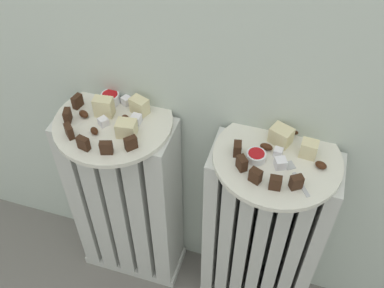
# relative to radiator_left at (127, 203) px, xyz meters

# --- Properties ---
(radiator_left) EXTENTS (0.31, 0.14, 0.63)m
(radiator_left) POSITION_rel_radiator_left_xyz_m (0.00, 0.00, 0.00)
(radiator_left) COLOR silver
(radiator_left) RESTS_ON ground_plane
(radiator_right) EXTENTS (0.31, 0.14, 0.63)m
(radiator_right) POSITION_rel_radiator_left_xyz_m (0.40, 0.00, 0.00)
(radiator_right) COLOR silver
(radiator_right) RESTS_ON ground_plane
(plate_left) EXTENTS (0.29, 0.29, 0.01)m
(plate_left) POSITION_rel_radiator_left_xyz_m (0.00, 0.00, 0.32)
(plate_left) COLOR silver
(plate_left) RESTS_ON radiator_left
(plate_right) EXTENTS (0.29, 0.29, 0.01)m
(plate_right) POSITION_rel_radiator_left_xyz_m (0.40, 0.00, 0.32)
(plate_right) COLOR silver
(plate_right) RESTS_ON radiator_right
(dark_cake_slice_left_0) EXTENTS (0.02, 0.03, 0.03)m
(dark_cake_slice_left_0) POSITION_rel_radiator_left_xyz_m (-0.10, 0.02, 0.35)
(dark_cake_slice_left_0) COLOR #382114
(dark_cake_slice_left_0) RESTS_ON plate_left
(dark_cake_slice_left_1) EXTENTS (0.02, 0.03, 0.03)m
(dark_cake_slice_left_1) POSITION_rel_radiator_left_xyz_m (-0.10, -0.03, 0.35)
(dark_cake_slice_left_1) COLOR #382114
(dark_cake_slice_left_1) RESTS_ON plate_left
(dark_cake_slice_left_2) EXTENTS (0.03, 0.03, 0.03)m
(dark_cake_slice_left_2) POSITION_rel_radiator_left_xyz_m (-0.07, -0.08, 0.35)
(dark_cake_slice_left_2) COLOR #382114
(dark_cake_slice_left_2) RESTS_ON plate_left
(dark_cake_slice_left_3) EXTENTS (0.03, 0.02, 0.03)m
(dark_cake_slice_left_3) POSITION_rel_radiator_left_xyz_m (-0.02, -0.10, 0.35)
(dark_cake_slice_left_3) COLOR #382114
(dark_cake_slice_left_3) RESTS_ON plate_left
(dark_cake_slice_left_4) EXTENTS (0.03, 0.02, 0.03)m
(dark_cake_slice_left_4) POSITION_rel_radiator_left_xyz_m (0.03, -0.10, 0.35)
(dark_cake_slice_left_4) COLOR #382114
(dark_cake_slice_left_4) RESTS_ON plate_left
(dark_cake_slice_left_5) EXTENTS (0.03, 0.03, 0.03)m
(dark_cake_slice_left_5) POSITION_rel_radiator_left_xyz_m (0.08, -0.07, 0.35)
(dark_cake_slice_left_5) COLOR #382114
(dark_cake_slice_left_5) RESTS_ON plate_left
(marble_cake_slice_left_0) EXTENTS (0.05, 0.04, 0.04)m
(marble_cake_slice_left_0) POSITION_rel_radiator_left_xyz_m (0.05, -0.03, 0.35)
(marble_cake_slice_left_0) COLOR beige
(marble_cake_slice_left_0) RESTS_ON plate_left
(marble_cake_slice_left_1) EXTENTS (0.05, 0.03, 0.05)m
(marble_cake_slice_left_1) POSITION_rel_radiator_left_xyz_m (-0.03, 0.01, 0.35)
(marble_cake_slice_left_1) COLOR beige
(marble_cake_slice_left_1) RESTS_ON plate_left
(marble_cake_slice_left_2) EXTENTS (0.05, 0.04, 0.04)m
(marble_cake_slice_left_2) POSITION_rel_radiator_left_xyz_m (0.05, 0.05, 0.35)
(marble_cake_slice_left_2) COLOR beige
(marble_cake_slice_left_2) RESTS_ON plate_left
(turkish_delight_left_0) EXTENTS (0.03, 0.03, 0.02)m
(turkish_delight_left_0) POSITION_rel_radiator_left_xyz_m (0.01, 0.07, 0.34)
(turkish_delight_left_0) COLOR white
(turkish_delight_left_0) RESTS_ON plate_left
(turkish_delight_left_1) EXTENTS (0.03, 0.03, 0.02)m
(turkish_delight_left_1) POSITION_rel_radiator_left_xyz_m (-0.01, -0.02, 0.34)
(turkish_delight_left_1) COLOR white
(turkish_delight_left_1) RESTS_ON plate_left
(turkish_delight_left_2) EXTENTS (0.02, 0.02, 0.02)m
(turkish_delight_left_2) POSITION_rel_radiator_left_xyz_m (0.06, 0.01, 0.34)
(turkish_delight_left_2) COLOR white
(turkish_delight_left_2) RESTS_ON plate_left
(medjool_date_left_0) EXTENTS (0.03, 0.03, 0.02)m
(medjool_date_left_0) POSITION_rel_radiator_left_xyz_m (-0.02, -0.05, 0.34)
(medjool_date_left_0) COLOR #3D1E0F
(medjool_date_left_0) RESTS_ON plate_left
(medjool_date_left_1) EXTENTS (0.03, 0.03, 0.02)m
(medjool_date_left_1) POSITION_rel_radiator_left_xyz_m (-0.07, -0.01, 0.34)
(medjool_date_left_1) COLOR #3D1E0F
(medjool_date_left_1) RESTS_ON plate_left
(medjool_date_left_2) EXTENTS (0.03, 0.04, 0.02)m
(medjool_date_left_2) POSITION_rel_radiator_left_xyz_m (0.03, 0.00, 0.34)
(medjool_date_left_2) COLOR #3D1E0F
(medjool_date_left_2) RESTS_ON plate_left
(jam_bowl_left) EXTENTS (0.05, 0.05, 0.03)m
(jam_bowl_left) POSITION_rel_radiator_left_xyz_m (-0.03, 0.06, 0.34)
(jam_bowl_left) COLOR white
(jam_bowl_left) RESTS_ON plate_left
(dark_cake_slice_right_0) EXTENTS (0.02, 0.03, 0.03)m
(dark_cake_slice_right_0) POSITION_rel_radiator_left_xyz_m (0.31, -0.02, 0.35)
(dark_cake_slice_right_0) COLOR #382114
(dark_cake_slice_right_0) RESTS_ON plate_right
(dark_cake_slice_right_1) EXTENTS (0.03, 0.03, 0.03)m
(dark_cake_slice_right_1) POSITION_rel_radiator_left_xyz_m (0.33, -0.06, 0.35)
(dark_cake_slice_right_1) COLOR #382114
(dark_cake_slice_right_1) RESTS_ON plate_right
(dark_cake_slice_right_2) EXTENTS (0.03, 0.03, 0.03)m
(dark_cake_slice_right_2) POSITION_rel_radiator_left_xyz_m (0.36, -0.08, 0.35)
(dark_cake_slice_right_2) COLOR #382114
(dark_cake_slice_right_2) RESTS_ON plate_right
(dark_cake_slice_right_3) EXTENTS (0.03, 0.02, 0.03)m
(dark_cake_slice_right_3) POSITION_rel_radiator_left_xyz_m (0.41, -0.09, 0.35)
(dark_cake_slice_right_3) COLOR #382114
(dark_cake_slice_right_3) RESTS_ON plate_right
(dark_cake_slice_right_4) EXTENTS (0.03, 0.03, 0.03)m
(dark_cake_slice_right_4) POSITION_rel_radiator_left_xyz_m (0.45, -0.08, 0.35)
(dark_cake_slice_right_4) COLOR #382114
(dark_cake_slice_right_4) RESTS_ON plate_right
(marble_cake_slice_right_0) EXTENTS (0.04, 0.03, 0.04)m
(marble_cake_slice_right_0) POSITION_rel_radiator_left_xyz_m (0.46, 0.02, 0.35)
(marble_cake_slice_right_0) COLOR beige
(marble_cake_slice_right_0) RESTS_ON plate_right
(marble_cake_slice_right_1) EXTENTS (0.06, 0.05, 0.04)m
(marble_cake_slice_right_1) POSITION_rel_radiator_left_xyz_m (0.40, 0.05, 0.35)
(marble_cake_slice_right_1) COLOR beige
(marble_cake_slice_right_1) RESTS_ON plate_right
(turkish_delight_right_0) EXTENTS (0.02, 0.02, 0.02)m
(turkish_delight_right_0) POSITION_rel_radiator_left_xyz_m (0.40, 0.00, 0.34)
(turkish_delight_right_0) COLOR white
(turkish_delight_right_0) RESTS_ON plate_right
(turkish_delight_right_1) EXTENTS (0.03, 0.03, 0.02)m
(turkish_delight_right_1) POSITION_rel_radiator_left_xyz_m (0.41, -0.03, 0.34)
(turkish_delight_right_1) COLOR white
(turkish_delight_right_1) RESTS_ON plate_right
(medjool_date_right_0) EXTENTS (0.03, 0.02, 0.02)m
(medjool_date_right_0) POSITION_rel_radiator_left_xyz_m (0.37, 0.01, 0.34)
(medjool_date_right_0) COLOR #3D1E0F
(medjool_date_right_0) RESTS_ON plate_right
(medjool_date_right_1) EXTENTS (0.03, 0.03, 0.02)m
(medjool_date_right_1) POSITION_rel_radiator_left_xyz_m (0.49, -0.00, 0.34)
(medjool_date_right_1) COLOR #3D1E0F
(medjool_date_right_1) RESTS_ON plate_right
(medjool_date_right_2) EXTENTS (0.03, 0.02, 0.02)m
(medjool_date_right_2) POSITION_rel_radiator_left_xyz_m (0.42, 0.08, 0.34)
(medjool_date_right_2) COLOR #3D1E0F
(medjool_date_right_2) RESTS_ON plate_right
(jam_bowl_right) EXTENTS (0.04, 0.04, 0.02)m
(jam_bowl_right) POSITION_rel_radiator_left_xyz_m (0.35, -0.02, 0.34)
(jam_bowl_right) COLOR white
(jam_bowl_right) RESTS_ON plate_right
(fork) EXTENTS (0.07, 0.09, 0.00)m
(fork) POSITION_rel_radiator_left_xyz_m (0.44, -0.05, 0.33)
(fork) COLOR #B7B7BC
(fork) RESTS_ON plate_right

